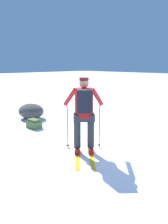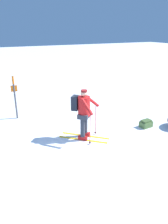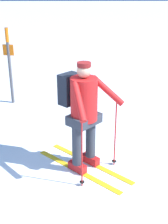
% 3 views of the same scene
% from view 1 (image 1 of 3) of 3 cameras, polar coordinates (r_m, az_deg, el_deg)
% --- Properties ---
extents(ground_plane, '(80.00, 80.00, 0.00)m').
position_cam_1_polar(ground_plane, '(5.30, 6.11, -8.93)').
color(ground_plane, white).
extents(skier, '(1.46, 1.42, 1.65)m').
position_cam_1_polar(skier, '(4.60, 0.01, 0.47)').
color(skier, gold).
rests_on(skier, ground_plane).
extents(dropped_backpack, '(0.46, 0.33, 0.28)m').
position_cam_1_polar(dropped_backpack, '(6.85, -12.91, -3.04)').
color(dropped_backpack, '#4C6B38').
rests_on(dropped_backpack, ground_plane).
extents(rock_boulder, '(0.98, 0.84, 0.54)m').
position_cam_1_polar(rock_boulder, '(8.03, -13.66, 0.22)').
color(rock_boulder, '#474442').
rests_on(rock_boulder, ground_plane).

